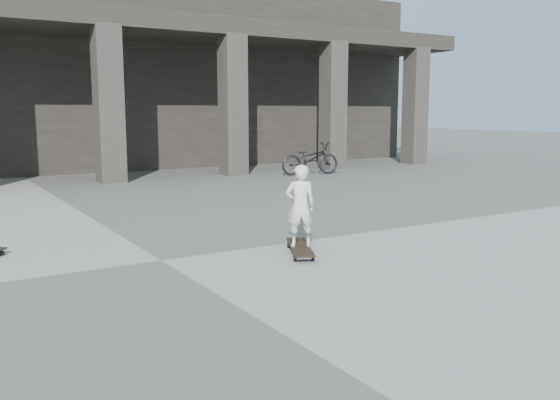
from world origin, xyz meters
TOP-DOWN VIEW (x-y plane):
  - ground at (0.00, 0.00)m, footprint 90.00×90.00m
  - colonnade at (-0.00, 13.77)m, footprint 28.00×8.82m
  - longboard at (1.66, -0.63)m, footprint 0.69×1.06m
  - child at (1.66, -0.63)m, footprint 0.46×0.39m
  - bicycle at (7.23, 7.30)m, footprint 1.85×0.90m

SIDE VIEW (x-z plane):
  - ground at x=0.00m, z-range 0.00..0.00m
  - longboard at x=1.66m, z-range 0.03..0.14m
  - bicycle at x=7.23m, z-range 0.00..0.93m
  - child at x=1.66m, z-range 0.11..1.17m
  - colonnade at x=0.00m, z-range 0.03..6.03m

